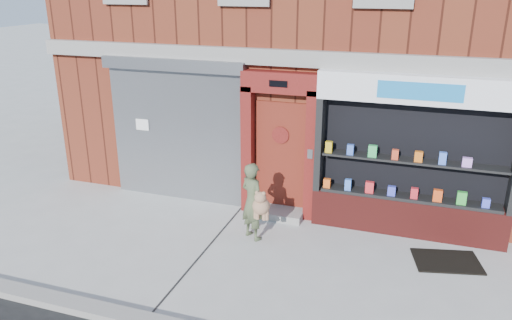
% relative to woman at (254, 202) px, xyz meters
% --- Properties ---
extents(ground, '(80.00, 80.00, 0.00)m').
position_rel_woman_xyz_m(ground, '(0.88, -0.69, -0.74)').
color(ground, '#9E9E99').
rests_on(ground, ground).
extents(building, '(12.00, 8.16, 8.00)m').
position_rel_woman_xyz_m(building, '(0.88, 5.30, 3.26)').
color(building, '#5E2315').
rests_on(building, ground).
extents(shutter_bay, '(3.10, 0.30, 3.04)m').
position_rel_woman_xyz_m(shutter_bay, '(-2.12, 1.24, 0.98)').
color(shutter_bay, gray).
rests_on(shutter_bay, ground).
extents(red_door_bay, '(1.52, 0.58, 2.90)m').
position_rel_woman_xyz_m(red_door_bay, '(0.13, 1.17, 0.72)').
color(red_door_bay, '#51100D').
rests_on(red_door_bay, ground).
extents(pharmacy_bay, '(3.50, 0.41, 3.00)m').
position_rel_woman_xyz_m(pharmacy_bay, '(2.63, 1.12, 0.64)').
color(pharmacy_bay, maroon).
rests_on(pharmacy_bay, ground).
extents(woman, '(0.69, 0.59, 1.46)m').
position_rel_woman_xyz_m(woman, '(0.00, 0.00, 0.00)').
color(woman, '#485337').
rests_on(woman, ground).
extents(doormat, '(1.22, 0.98, 0.03)m').
position_rel_woman_xyz_m(doormat, '(3.37, 0.25, -0.72)').
color(doormat, black).
rests_on(doormat, ground).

